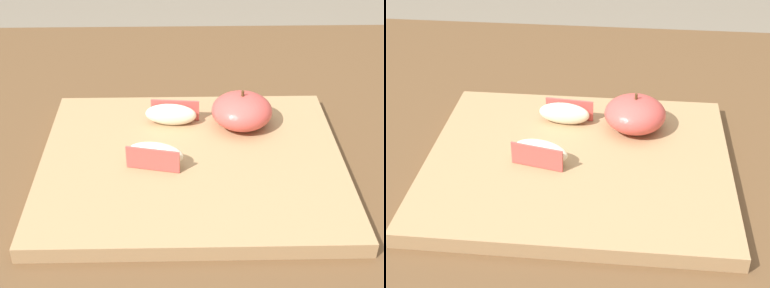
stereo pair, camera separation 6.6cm
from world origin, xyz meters
The scene contains 5 objects.
dining_table centered at (0.00, 0.00, 0.65)m, with size 1.49×0.93×0.74m.
cutting_board centered at (0.02, 0.02, 0.75)m, with size 0.35×0.30×0.02m.
apple_half_skin_up centered at (0.08, 0.09, 0.78)m, with size 0.08×0.08×0.05m.
apple_wedge_front centered at (-0.02, 0.00, 0.77)m, with size 0.07×0.04×0.03m.
apple_wedge_middle centered at (-0.01, 0.09, 0.77)m, with size 0.07×0.03×0.03m.
Camera 2 is at (0.07, -0.53, 1.14)m, focal length 53.86 mm.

